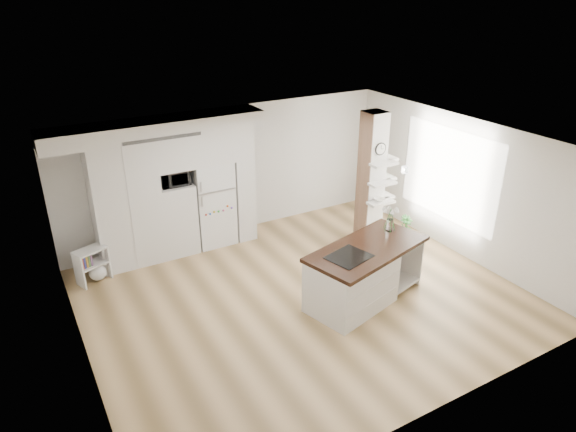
# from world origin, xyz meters

# --- Properties ---
(floor) EXTENTS (7.00, 6.00, 0.01)m
(floor) POSITION_xyz_m (0.00, 0.00, 0.00)
(floor) COLOR tan
(floor) RESTS_ON ground
(room) EXTENTS (7.04, 6.04, 2.72)m
(room) POSITION_xyz_m (0.00, 0.00, 1.86)
(room) COLOR white
(room) RESTS_ON ground
(cabinet_wall) EXTENTS (4.00, 0.71, 2.70)m
(cabinet_wall) POSITION_xyz_m (-1.45, 2.67, 1.51)
(cabinet_wall) COLOR silver
(cabinet_wall) RESTS_ON floor
(refrigerator) EXTENTS (0.78, 0.69, 1.75)m
(refrigerator) POSITION_xyz_m (-0.53, 2.68, 0.88)
(refrigerator) COLOR white
(refrigerator) RESTS_ON floor
(column) EXTENTS (0.69, 0.90, 2.70)m
(column) POSITION_xyz_m (2.38, 1.13, 1.35)
(column) COLOR silver
(column) RESTS_ON floor
(window) EXTENTS (0.00, 2.40, 2.40)m
(window) POSITION_xyz_m (3.48, 0.30, 1.50)
(window) COLOR white
(window) RESTS_ON room
(pendant_light) EXTENTS (0.12, 0.12, 0.10)m
(pendant_light) POSITION_xyz_m (1.70, 0.15, 2.12)
(pendant_light) COLOR white
(pendant_light) RESTS_ON room
(kitchen_island) EXTENTS (2.34, 1.54, 1.54)m
(kitchen_island) POSITION_xyz_m (0.67, -0.58, 0.50)
(kitchen_island) COLOR silver
(kitchen_island) RESTS_ON floor
(bookshelf) EXTENTS (0.62, 0.49, 0.65)m
(bookshelf) POSITION_xyz_m (-2.98, 2.31, 0.29)
(bookshelf) COLOR silver
(bookshelf) RESTS_ON floor
(floor_plant_a) EXTENTS (0.28, 0.25, 0.44)m
(floor_plant_a) POSITION_xyz_m (2.43, 0.83, 0.22)
(floor_plant_a) COLOR #2F752E
(floor_plant_a) RESTS_ON floor
(floor_plant_b) EXTENTS (0.31, 0.31, 0.51)m
(floor_plant_b) POSITION_xyz_m (3.00, 0.83, 0.26)
(floor_plant_b) COLOR #2F752E
(floor_plant_b) RESTS_ON floor
(microwave) EXTENTS (0.54, 0.37, 0.30)m
(microwave) POSITION_xyz_m (-1.27, 2.62, 1.57)
(microwave) COLOR #2D2D2D
(microwave) RESTS_ON cabinet_wall
(shelf_plant) EXTENTS (0.27, 0.23, 0.30)m
(shelf_plant) POSITION_xyz_m (2.63, 1.30, 1.52)
(shelf_plant) COLOR #2F752E
(shelf_plant) RESTS_ON column
(decor_bowl) EXTENTS (0.22, 0.22, 0.05)m
(decor_bowl) POSITION_xyz_m (2.30, 0.90, 1.00)
(decor_bowl) COLOR white
(decor_bowl) RESTS_ON column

